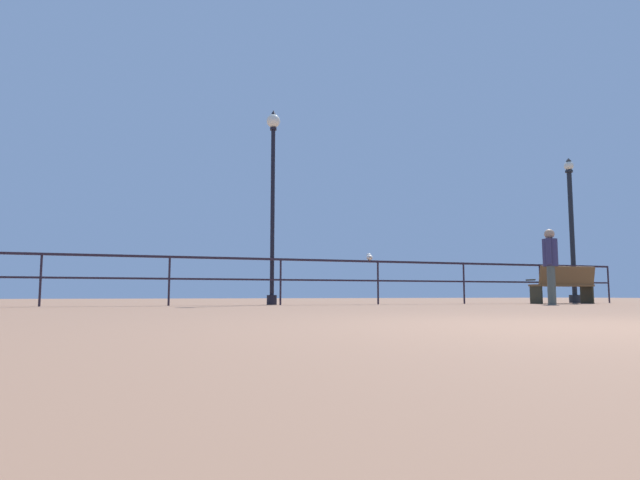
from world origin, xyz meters
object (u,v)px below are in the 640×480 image
Objects in this scene: bench_near_left at (564,283)px; lamppost_center at (273,184)px; seagull_on_rail at (369,257)px; person_at_railing at (550,261)px; lamppost_right at (572,231)px.

lamppost_center is at bearing 171.96° from bench_near_left.
lamppost_center is at bearing 173.48° from seagull_on_rail.
seagull_on_rail is at bearing 171.26° from bench_near_left.
bench_near_left is 1.65m from person_at_railing.
person_at_railing reaches higher than bench_near_left.
person_at_railing is 4.16m from seagull_on_rail.
lamppost_right is (8.75, 0.00, -0.74)m from lamppost_center.
bench_near_left is at bearing -8.04° from lamppost_center.
seagull_on_rail is (-5.06, 0.78, 0.59)m from bench_near_left.
seagull_on_rail reaches higher than bench_near_left.
lamppost_center is 2.60× the size of person_at_railing.
lamppost_right is 3.46m from person_at_railing.
bench_near_left is 5.16m from seagull_on_rail.
bench_near_left is 2.28m from lamppost_right.
lamppost_right is at bearing 2.35° from seagull_on_rail.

